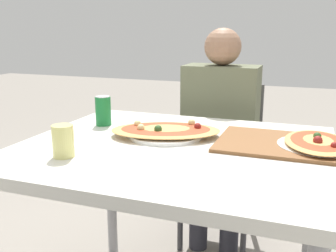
% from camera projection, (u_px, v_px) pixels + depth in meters
% --- Properties ---
extents(dining_table, '(1.09, 0.93, 0.77)m').
position_uv_depth(dining_table, '(174.00, 166.00, 1.42)').
color(dining_table, silver).
rests_on(dining_table, ground_plane).
extents(chair_far_seated, '(0.40, 0.40, 0.88)m').
position_uv_depth(chair_far_seated, '(223.00, 154.00, 2.19)').
color(chair_far_seated, '#4C4C4C').
rests_on(chair_far_seated, ground_plane).
extents(person_seated, '(0.38, 0.23, 1.18)m').
position_uv_depth(person_seated, '(220.00, 126.00, 2.04)').
color(person_seated, '#2D2D38').
rests_on(person_seated, ground_plane).
extents(pizza_main, '(0.48, 0.37, 0.05)m').
position_uv_depth(pizza_main, '(166.00, 131.00, 1.51)').
color(pizza_main, white).
rests_on(pizza_main, dining_table).
extents(soda_can, '(0.07, 0.07, 0.12)m').
position_uv_depth(soda_can, '(103.00, 111.00, 1.67)').
color(soda_can, '#197233').
rests_on(soda_can, dining_table).
extents(drink_glass, '(0.07, 0.07, 0.11)m').
position_uv_depth(drink_glass, '(63.00, 141.00, 1.26)').
color(drink_glass, '#E0DB7F').
rests_on(drink_glass, dining_table).
extents(serving_tray, '(0.48, 0.34, 0.01)m').
position_uv_depth(serving_tray, '(286.00, 144.00, 1.39)').
color(serving_tray, brown).
rests_on(serving_tray, dining_table).
extents(pizza_second, '(0.27, 0.35, 0.05)m').
position_uv_depth(pizza_second, '(318.00, 144.00, 1.35)').
color(pizza_second, white).
rests_on(pizza_second, dining_table).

